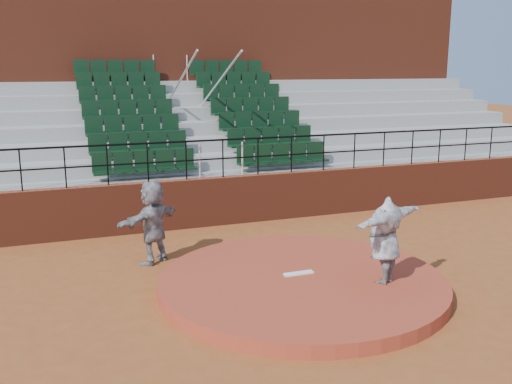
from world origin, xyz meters
The scene contains 9 objects.
ground centered at (0.00, 0.00, 0.00)m, with size 90.00×90.00×0.00m, color brown.
pitchers_mound centered at (0.00, 0.00, 0.12)m, with size 5.50×5.50×0.25m, color #A03A23.
pitching_rubber centered at (0.00, 0.15, 0.27)m, with size 0.60×0.15×0.03m, color white.
boundary_wall centered at (0.00, 5.00, 0.65)m, with size 24.00×0.30×1.30m, color maroon.
wall_railing centered at (0.00, 5.00, 2.03)m, with size 24.04×0.05×1.03m.
seating_deck centered at (0.00, 8.65, 1.43)m, with size 24.00×5.97×4.63m.
press_box_facade centered at (0.00, 12.60, 3.55)m, with size 24.00×3.00×7.10m, color maroon.
pitcher centered at (1.29, -0.79, 1.07)m, with size 2.02×0.55×1.64m, color black.
fielder centered at (-2.36, 2.56, 0.91)m, with size 1.69×0.54×1.82m, color black.
Camera 1 is at (-4.47, -9.35, 4.18)m, focal length 40.00 mm.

